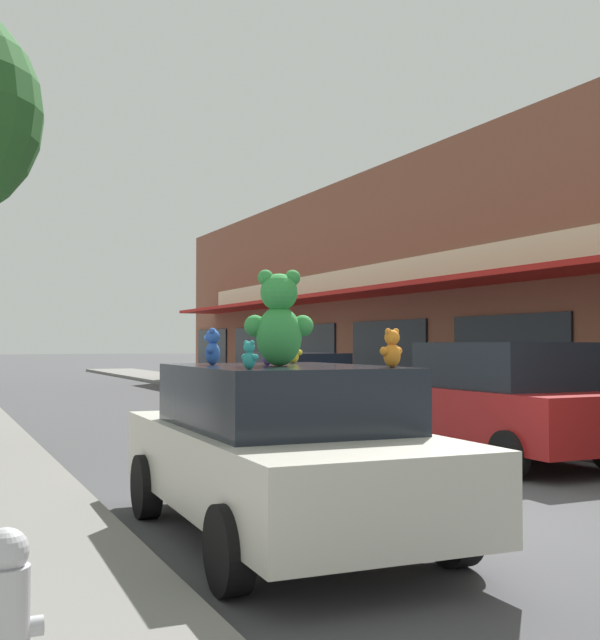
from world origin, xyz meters
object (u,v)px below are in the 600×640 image
(teddy_bear_blue, at_px, (212,347))
(teddy_bear_yellow, at_px, (293,351))
(teddy_bear_teal, at_px, (249,355))
(parked_car_far_center, at_px, (501,401))
(fire_hydrant, at_px, (4,618))
(teddy_bear_orange, at_px, (392,349))
(parked_car_far_right, at_px, (296,384))
(teddy_bear_purple, at_px, (267,353))
(plush_art_car, at_px, (281,448))
(teddy_bear_giant, at_px, (279,320))

(teddy_bear_blue, relative_size, teddy_bear_yellow, 1.31)
(teddy_bear_teal, distance_m, teddy_bear_yellow, 1.88)
(parked_car_far_center, bearing_deg, fire_hydrant, -141.97)
(teddy_bear_blue, distance_m, teddy_bear_orange, 1.77)
(teddy_bear_blue, distance_m, parked_car_far_right, 11.11)
(teddy_bear_orange, bearing_deg, teddy_bear_yellow, -97.93)
(teddy_bear_purple, bearing_deg, fire_hydrant, 0.66)
(teddy_bear_blue, relative_size, teddy_bear_orange, 1.05)
(teddy_bear_orange, bearing_deg, teddy_bear_blue, -66.09)
(teddy_bear_blue, relative_size, parked_car_far_right, 0.08)
(plush_art_car, relative_size, teddy_bear_purple, 18.29)
(teddy_bear_blue, xyz_separation_m, teddy_bear_yellow, (0.92, 0.21, -0.04))
(teddy_bear_yellow, height_order, parked_car_far_center, teddy_bear_yellow)
(teddy_bear_orange, xyz_separation_m, parked_car_far_right, (4.17, 11.13, -0.90))
(plush_art_car, relative_size, teddy_bear_blue, 12.76)
(teddy_bear_giant, relative_size, parked_car_far_right, 0.19)
(teddy_bear_orange, bearing_deg, fire_hydrant, 17.02)
(plush_art_car, relative_size, parked_car_far_right, 0.97)
(teddy_bear_blue, xyz_separation_m, parked_car_far_center, (5.27, 2.41, -0.81))
(teddy_bear_teal, height_order, teddy_bear_yellow, teddy_bear_yellow)
(teddy_bear_giant, height_order, parked_car_far_right, teddy_bear_giant)
(fire_hydrant, bearing_deg, plush_art_car, 48.00)
(teddy_bear_purple, height_order, teddy_bear_orange, teddy_bear_orange)
(parked_car_far_center, distance_m, parked_car_far_right, 7.33)
(plush_art_car, relative_size, teddy_bear_teal, 19.59)
(teddy_bear_yellow, bearing_deg, teddy_bear_teal, 96.98)
(teddy_bear_blue, height_order, teddy_bear_orange, teddy_bear_blue)
(teddy_bear_orange, relative_size, fire_hydrant, 0.41)
(teddy_bear_teal, bearing_deg, teddy_bear_giant, -65.33)
(teddy_bear_yellow, height_order, fire_hydrant, teddy_bear_yellow)
(teddy_bear_blue, distance_m, teddy_bear_yellow, 0.94)
(teddy_bear_blue, relative_size, teddy_bear_teal, 1.53)
(teddy_bear_giant, bearing_deg, teddy_bear_orange, 151.03)
(teddy_bear_giant, height_order, teddy_bear_yellow, teddy_bear_giant)
(teddy_bear_teal, bearing_deg, teddy_bear_yellow, -62.56)
(teddy_bear_yellow, bearing_deg, fire_hydrant, 91.32)
(teddy_bear_giant, height_order, fire_hydrant, teddy_bear_giant)
(teddy_bear_orange, xyz_separation_m, teddy_bear_yellow, (-0.18, 1.60, -0.03))
(plush_art_car, bearing_deg, parked_car_far_center, 32.94)
(plush_art_car, xyz_separation_m, parked_car_far_right, (4.79, 10.24, -0.01))
(plush_art_car, relative_size, fire_hydrant, 5.53)
(teddy_bear_giant, bearing_deg, parked_car_far_right, -94.59)
(teddy_bear_orange, bearing_deg, plush_art_car, -69.86)
(plush_art_car, xyz_separation_m, teddy_bear_teal, (-0.63, -0.85, 0.85))
(fire_hydrant, bearing_deg, teddy_bear_orange, 31.48)
(plush_art_car, height_order, teddy_bear_blue, teddy_bear_blue)
(plush_art_car, xyz_separation_m, teddy_bear_purple, (-0.06, 0.18, 0.85))
(teddy_bear_purple, bearing_deg, plush_art_car, 58.86)
(parked_car_far_center, xyz_separation_m, fire_hydrant, (-7.33, -5.74, -0.37))
(parked_car_far_right, bearing_deg, teddy_bear_purple, -115.75)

